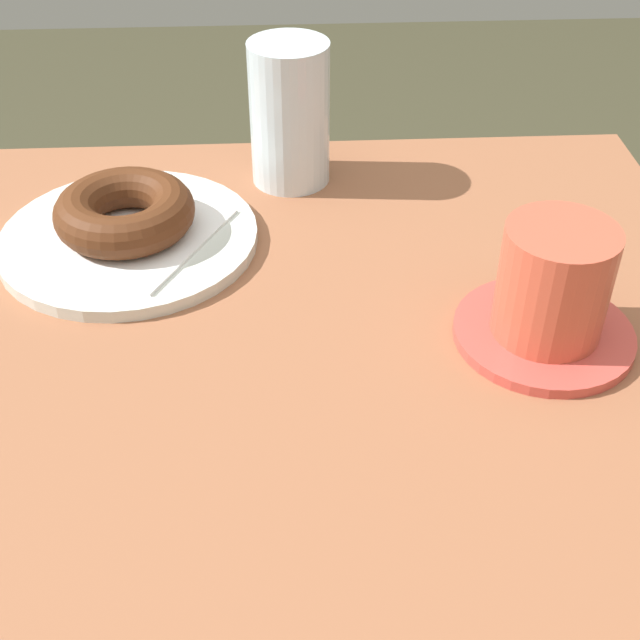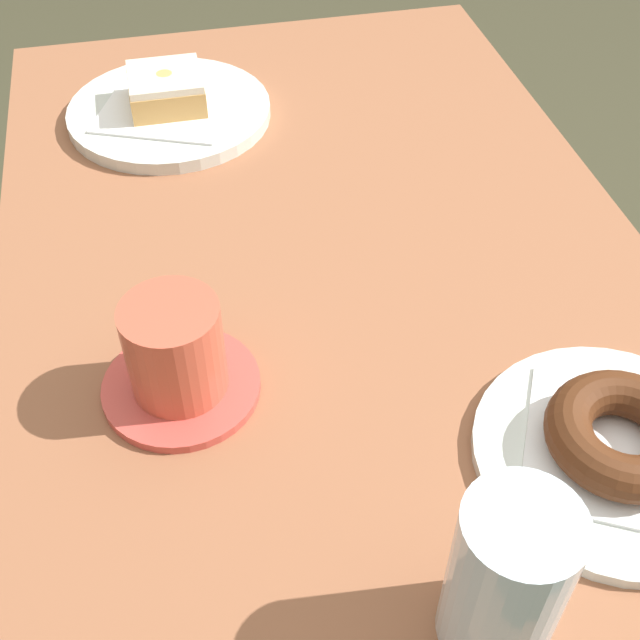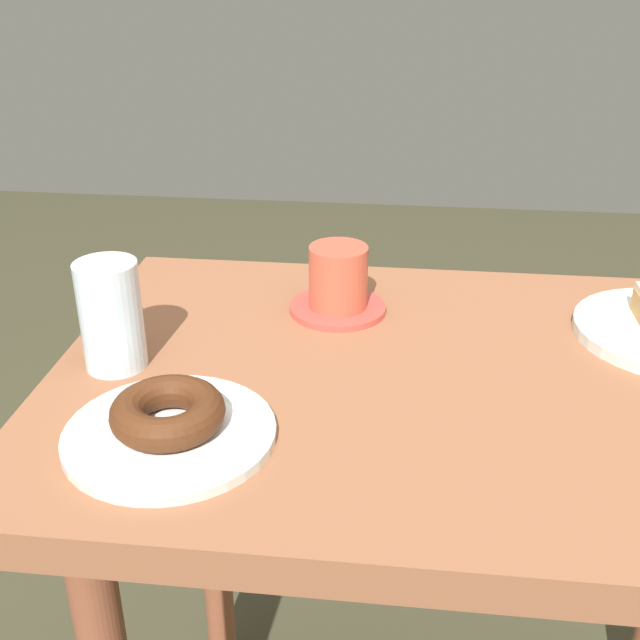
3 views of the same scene
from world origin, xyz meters
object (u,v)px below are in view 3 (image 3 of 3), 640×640
Objects in this scene: donut_chocolate_ring at (168,412)px; plate_chocolate_ring at (170,434)px; water_glass at (111,316)px; coffee_cup at (338,283)px.

plate_chocolate_ring is at bearing 0.00° from donut_chocolate_ring.
coffee_cup is (0.24, 0.17, -0.02)m from water_glass.
coffee_cup is (0.14, 0.31, 0.04)m from plate_chocolate_ring.
coffee_cup is at bearing 65.94° from donut_chocolate_ring.
coffee_cup is at bearing 35.70° from water_glass.
plate_chocolate_ring is 0.34m from coffee_cup.
donut_chocolate_ring is 0.33m from coffee_cup.
donut_chocolate_ring is at bearing -52.89° from water_glass.
donut_chocolate_ring is 0.89× the size of coffee_cup.
water_glass is at bearing 127.11° from donut_chocolate_ring.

